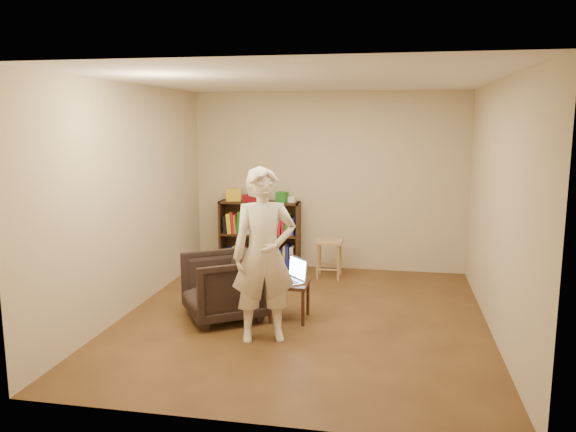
% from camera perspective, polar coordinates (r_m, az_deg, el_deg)
% --- Properties ---
extents(floor, '(4.50, 4.50, 0.00)m').
position_cam_1_polar(floor, '(6.38, 1.53, -10.35)').
color(floor, '#452C16').
rests_on(floor, ground).
extents(ceiling, '(4.50, 4.50, 0.00)m').
position_cam_1_polar(ceiling, '(6.00, 1.64, 13.66)').
color(ceiling, white).
rests_on(ceiling, wall_back).
extents(wall_back, '(4.00, 0.00, 4.00)m').
position_cam_1_polar(wall_back, '(8.27, 4.08, 3.53)').
color(wall_back, beige).
rests_on(wall_back, floor).
extents(wall_left, '(0.00, 4.50, 4.50)m').
position_cam_1_polar(wall_left, '(6.67, -15.65, 1.71)').
color(wall_left, beige).
rests_on(wall_left, floor).
extents(wall_right, '(0.00, 4.50, 4.50)m').
position_cam_1_polar(wall_right, '(6.07, 20.56, 0.69)').
color(wall_right, beige).
rests_on(wall_right, floor).
extents(bookshelf, '(1.20, 0.30, 1.00)m').
position_cam_1_polar(bookshelf, '(8.42, -2.86, -2.27)').
color(bookshelf, black).
rests_on(bookshelf, floor).
extents(box_yellow, '(0.25, 0.20, 0.18)m').
position_cam_1_polar(box_yellow, '(8.40, -5.53, 2.16)').
color(box_yellow, yellow).
rests_on(box_yellow, bookshelf).
extents(red_cloth, '(0.35, 0.29, 0.10)m').
position_cam_1_polar(red_cloth, '(8.29, -3.38, 1.82)').
color(red_cloth, maroon).
rests_on(red_cloth, bookshelf).
extents(box_green, '(0.18, 0.18, 0.15)m').
position_cam_1_polar(box_green, '(8.20, -0.60, 1.92)').
color(box_green, '#1E7320').
rests_on(box_green, bookshelf).
extents(box_white, '(0.10, 0.10, 0.08)m').
position_cam_1_polar(box_white, '(8.22, 0.38, 1.69)').
color(box_white, white).
rests_on(box_white, bookshelf).
extents(stool, '(0.37, 0.37, 0.53)m').
position_cam_1_polar(stool, '(7.88, 4.20, -3.19)').
color(stool, '#A47C4F').
rests_on(stool, floor).
extents(armchair, '(1.10, 1.09, 0.73)m').
position_cam_1_polar(armchair, '(6.31, -6.64, -7.13)').
color(armchair, black).
rests_on(armchair, floor).
extents(side_table, '(0.42, 0.42, 0.42)m').
position_cam_1_polar(side_table, '(6.24, 0.15, -7.36)').
color(side_table, black).
rests_on(side_table, floor).
extents(laptop, '(0.44, 0.45, 0.27)m').
position_cam_1_polar(laptop, '(6.23, 0.35, -6.13)').
color(laptop, silver).
rests_on(laptop, side_table).
extents(person, '(0.74, 0.60, 1.74)m').
position_cam_1_polar(person, '(5.55, -2.46, -4.00)').
color(person, '#EEE3C4').
rests_on(person, floor).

